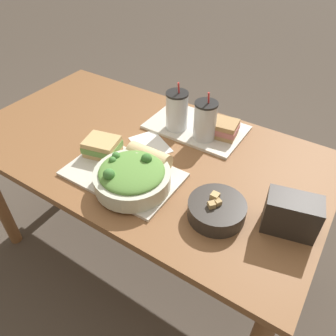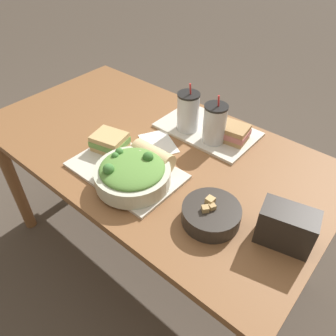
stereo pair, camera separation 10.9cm
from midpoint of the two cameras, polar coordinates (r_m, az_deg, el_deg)
ground_plane at (r=1.84m, az=-0.60°, el=-14.05°), size 12.00×12.00×0.00m
dining_table at (r=1.38m, az=-0.77°, el=0.89°), size 1.46×0.80×0.71m
tray_near at (r=1.20m, az=-4.77°, el=-0.55°), size 0.41×0.26×0.01m
tray_far at (r=1.42m, az=9.05°, el=6.52°), size 0.41×0.26×0.01m
salad_bowl at (r=1.11m, az=-3.46°, el=-0.97°), size 0.26×0.26×0.10m
soup_bowl at (r=1.03m, az=10.55°, el=-8.00°), size 0.18×0.18×0.08m
sandwich_near at (r=1.28m, az=-7.73°, el=4.47°), size 0.15×0.13×0.06m
baguette_near at (r=1.19m, az=-0.01°, el=1.94°), size 0.16×0.07×0.07m
sandwich_far at (r=1.36m, az=13.57°, el=5.90°), size 0.13×0.11×0.06m
drink_cup_dark at (r=1.37m, az=5.80°, el=9.46°), size 0.09×0.09×0.21m
drink_cup_red at (r=1.31m, az=10.48°, el=7.34°), size 0.09×0.09×0.21m
chip_bag at (r=1.02m, az=22.87°, el=-9.60°), size 0.17×0.12×0.13m
napkin_folded at (r=1.33m, az=0.63°, el=4.20°), size 0.21×0.19×0.00m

